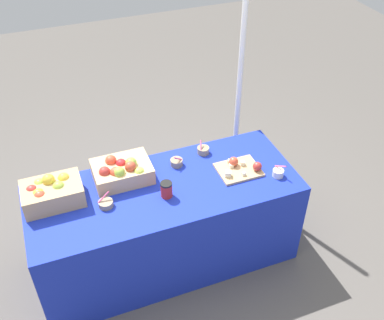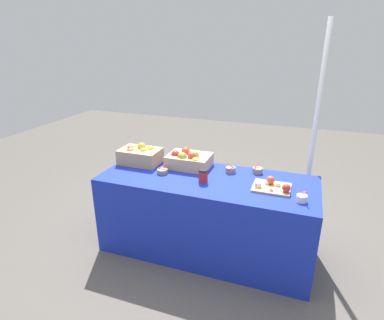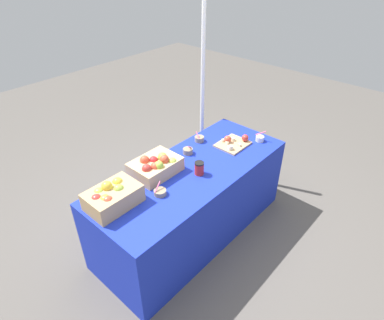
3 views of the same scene
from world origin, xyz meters
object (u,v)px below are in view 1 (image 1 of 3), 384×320
at_px(sample_bowl_far, 278,173).
at_px(sample_bowl_near, 106,204).
at_px(tent_pole, 239,87).
at_px(cutting_board_front, 240,168).
at_px(apple_crate_left, 51,192).
at_px(sample_bowl_mid, 203,150).
at_px(sample_bowl_extra, 177,162).
at_px(apple_crate_middle, 122,171).
at_px(coffee_cup, 166,189).

bearing_deg(sample_bowl_far, sample_bowl_near, 173.62).
bearing_deg(sample_bowl_far, tent_pole, 86.36).
bearing_deg(cutting_board_front, sample_bowl_far, -33.35).
height_order(sample_bowl_far, tent_pole, tent_pole).
bearing_deg(sample_bowl_far, apple_crate_left, 168.81).
xyz_separation_m(sample_bowl_mid, sample_bowl_extra, (-0.24, -0.07, -0.00)).
xyz_separation_m(apple_crate_middle, sample_bowl_extra, (0.41, 0.01, -0.05)).
height_order(apple_crate_middle, coffee_cup, apple_crate_middle).
bearing_deg(coffee_cup, sample_bowl_far, -6.07).
distance_m(sample_bowl_extra, tent_pole, 0.85).
distance_m(sample_bowl_mid, sample_bowl_far, 0.59).
bearing_deg(cutting_board_front, sample_bowl_mid, 120.82).
bearing_deg(coffee_cup, apple_crate_left, 163.30).
xyz_separation_m(apple_crate_middle, tent_pole, (1.09, 0.42, 0.22)).
bearing_deg(tent_pole, sample_bowl_extra, -148.99).
bearing_deg(sample_bowl_extra, sample_bowl_near, -157.71).
xyz_separation_m(cutting_board_front, tent_pole, (0.28, 0.64, 0.27)).
xyz_separation_m(sample_bowl_mid, sample_bowl_far, (0.40, -0.44, 0.00)).
height_order(sample_bowl_near, coffee_cup, coffee_cup).
relative_size(sample_bowl_far, tent_pole, 0.05).
bearing_deg(apple_crate_left, sample_bowl_extra, 4.42).
relative_size(apple_crate_left, apple_crate_middle, 0.97).
distance_m(coffee_cup, tent_pole, 1.13).
xyz_separation_m(sample_bowl_extra, tent_pole, (0.69, 0.41, 0.27)).
distance_m(sample_bowl_extra, coffee_cup, 0.34).
distance_m(sample_bowl_mid, sample_bowl_extra, 0.25).
relative_size(apple_crate_middle, sample_bowl_near, 4.02).
xyz_separation_m(sample_bowl_near, sample_bowl_mid, (0.82, 0.30, 0.00)).
height_order(apple_crate_left, sample_bowl_mid, apple_crate_left).
bearing_deg(cutting_board_front, sample_bowl_near, -179.17).
height_order(apple_crate_left, coffee_cup, apple_crate_left).
relative_size(cutting_board_front, sample_bowl_near, 3.04).
height_order(cutting_board_front, sample_bowl_extra, sample_bowl_extra).
bearing_deg(sample_bowl_far, coffee_cup, 173.93).
bearing_deg(tent_pole, sample_bowl_mid, -142.31).
relative_size(apple_crate_middle, tent_pole, 0.19).
relative_size(cutting_board_front, sample_bowl_mid, 3.05).
bearing_deg(sample_bowl_near, apple_crate_left, 152.27).
height_order(sample_bowl_far, sample_bowl_extra, sample_bowl_far).
xyz_separation_m(sample_bowl_far, sample_bowl_extra, (-0.64, 0.37, -0.00)).
relative_size(apple_crate_left, sample_bowl_mid, 3.94).
xyz_separation_m(apple_crate_left, coffee_cup, (0.73, -0.22, -0.03)).
distance_m(apple_crate_left, apple_crate_middle, 0.50).
relative_size(apple_crate_middle, coffee_cup, 3.49).
bearing_deg(coffee_cup, sample_bowl_mid, 40.75).
xyz_separation_m(sample_bowl_far, coffee_cup, (-0.81, 0.09, 0.03)).
height_order(sample_bowl_mid, sample_bowl_extra, same).
bearing_deg(sample_bowl_mid, sample_bowl_extra, -164.63).
xyz_separation_m(apple_crate_middle, sample_bowl_far, (1.04, -0.36, -0.05)).
distance_m(cutting_board_front, coffee_cup, 0.59).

